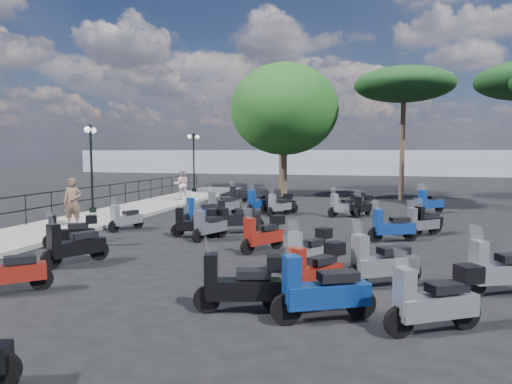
% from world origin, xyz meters
% --- Properties ---
extents(ground, '(120.00, 120.00, 0.00)m').
position_xyz_m(ground, '(0.00, 0.00, 0.00)').
color(ground, black).
rests_on(ground, ground).
extents(sidewalk, '(3.00, 30.00, 0.15)m').
position_xyz_m(sidewalk, '(-6.50, 3.00, 0.07)').
color(sidewalk, '#605E5C').
rests_on(sidewalk, ground).
extents(railing, '(0.04, 26.04, 1.10)m').
position_xyz_m(railing, '(-7.80, 2.80, 0.90)').
color(railing, black).
rests_on(railing, sidewalk).
extents(lamp_post_1, '(0.54, 1.08, 3.83)m').
position_xyz_m(lamp_post_1, '(-7.49, 2.99, 2.33)').
color(lamp_post_1, black).
rests_on(lamp_post_1, sidewalk).
extents(lamp_post_2, '(0.47, 1.12, 3.89)m').
position_xyz_m(lamp_post_2, '(-7.25, 13.97, 2.37)').
color(lamp_post_2, black).
rests_on(lamp_post_2, sidewalk).
extents(woman, '(0.73, 0.59, 1.74)m').
position_xyz_m(woman, '(-5.90, -0.50, 1.02)').
color(woman, brown).
rests_on(woman, sidewalk).
extents(pedestrian_far, '(1.02, 0.93, 1.70)m').
position_xyz_m(pedestrian_far, '(-5.94, 9.00, 1.00)').
color(pedestrian_far, beige).
rests_on(pedestrian_far, sidewalk).
extents(scooter_0, '(1.26, 1.18, 1.29)m').
position_xyz_m(scooter_0, '(-2.51, -7.15, 0.45)').
color(scooter_0, black).
rests_on(scooter_0, ground).
extents(scooter_1, '(1.37, 0.98, 1.24)m').
position_xyz_m(scooter_1, '(-4.08, -3.03, 0.47)').
color(scooter_1, black).
rests_on(scooter_1, ground).
extents(scooter_2, '(0.73, 1.45, 1.21)m').
position_xyz_m(scooter_2, '(-4.11, -0.02, 0.42)').
color(scooter_2, black).
rests_on(scooter_2, ground).
extents(scooter_3, '(1.57, 0.58, 1.26)m').
position_xyz_m(scooter_3, '(-1.19, -0.66, 0.47)').
color(scooter_3, black).
rests_on(scooter_3, ground).
extents(scooter_4, '(1.36, 1.22, 1.37)m').
position_xyz_m(scooter_4, '(-1.99, 4.44, 0.48)').
color(scooter_4, black).
rests_on(scooter_4, ground).
extents(scooter_5, '(0.78, 1.41, 1.20)m').
position_xyz_m(scooter_5, '(-2.78, 9.42, 0.42)').
color(scooter_5, black).
rests_on(scooter_5, ground).
extents(scooter_7, '(0.97, 1.58, 1.38)m').
position_xyz_m(scooter_7, '(-2.70, -4.79, 0.48)').
color(scooter_7, black).
rests_on(scooter_7, ground).
extents(scooter_8, '(0.80, 1.52, 1.27)m').
position_xyz_m(scooter_8, '(-0.58, -0.86, 0.48)').
color(scooter_8, black).
rests_on(scooter_8, ground).
extents(scooter_9, '(1.25, 1.28, 1.34)m').
position_xyz_m(scooter_9, '(-1.97, 1.96, 0.47)').
color(scooter_9, black).
rests_on(scooter_9, ground).
extents(scooter_10, '(0.91, 1.64, 1.39)m').
position_xyz_m(scooter_10, '(-0.63, 5.60, 0.48)').
color(scooter_10, black).
rests_on(scooter_10, ground).
extents(scooter_11, '(1.05, 1.44, 1.30)m').
position_xyz_m(scooter_11, '(3.39, -5.70, 0.49)').
color(scooter_11, black).
rests_on(scooter_11, ground).
extents(scooter_12, '(1.67, 1.00, 1.45)m').
position_xyz_m(scooter_12, '(3.66, -7.06, 0.50)').
color(scooter_12, black).
rests_on(scooter_12, ground).
extents(scooter_13, '(1.00, 1.44, 1.29)m').
position_xyz_m(scooter_13, '(1.46, -2.12, 0.48)').
color(scooter_13, black).
rests_on(scooter_13, ground).
extents(scooter_14, '(1.73, 0.98, 1.48)m').
position_xyz_m(scooter_14, '(-0.12, 0.47, 0.51)').
color(scooter_14, black).
rests_on(scooter_14, ground).
extents(scooter_15, '(0.92, 1.40, 1.23)m').
position_xyz_m(scooter_15, '(0.43, 5.17, 0.46)').
color(scooter_15, black).
rests_on(scooter_15, ground).
extents(scooter_16, '(1.65, 0.82, 1.37)m').
position_xyz_m(scooter_16, '(0.25, 5.75, 0.48)').
color(scooter_16, black).
rests_on(scooter_16, ground).
extents(scooter_17, '(1.65, 0.71, 1.34)m').
position_xyz_m(scooter_17, '(2.27, -6.97, 0.50)').
color(scooter_17, black).
rests_on(scooter_17, ground).
extents(scooter_18, '(1.58, 1.09, 1.44)m').
position_xyz_m(scooter_18, '(4.64, -4.79, 0.50)').
color(scooter_18, black).
rests_on(scooter_18, ground).
extents(scooter_19, '(0.96, 1.41, 1.25)m').
position_xyz_m(scooter_19, '(3.00, -3.82, 0.47)').
color(scooter_19, black).
rests_on(scooter_19, ground).
extents(scooter_20, '(1.21, 1.11, 1.23)m').
position_xyz_m(scooter_20, '(6.00, 1.51, 0.43)').
color(scooter_20, black).
rests_on(scooter_20, ground).
extents(scooter_21, '(0.78, 1.39, 1.18)m').
position_xyz_m(scooter_21, '(3.99, 5.76, 0.44)').
color(scooter_21, black).
rests_on(scooter_21, ground).
extents(scooter_22, '(1.35, 1.16, 1.30)m').
position_xyz_m(scooter_22, '(3.22, 5.47, 0.49)').
color(scooter_22, black).
rests_on(scooter_22, ground).
extents(scooter_23, '(1.53, 1.04, 1.36)m').
position_xyz_m(scooter_23, '(5.41, -7.08, 0.51)').
color(scooter_23, black).
rests_on(scooter_23, ground).
extents(scooter_24, '(1.64, 0.98, 1.41)m').
position_xyz_m(scooter_24, '(6.94, -4.75, 0.53)').
color(scooter_24, black).
rests_on(scooter_24, ground).
extents(scooter_25, '(1.54, 0.88, 1.32)m').
position_xyz_m(scooter_25, '(5.01, 0.28, 0.46)').
color(scooter_25, black).
rests_on(scooter_25, ground).
extents(scooter_26, '(1.10, 1.32, 1.29)m').
position_xyz_m(scooter_26, '(6.20, 1.80, 0.45)').
color(scooter_26, black).
rests_on(scooter_26, ground).
extents(scooter_27, '(1.33, 1.30, 1.39)m').
position_xyz_m(scooter_27, '(6.91, 7.54, 0.48)').
color(scooter_27, black).
rests_on(scooter_27, ground).
extents(broadleaf_tree, '(6.64, 6.64, 8.23)m').
position_xyz_m(broadleaf_tree, '(-1.02, 13.50, 5.41)').
color(broadleaf_tree, '#38281E').
rests_on(broadleaf_tree, ground).
extents(pine_0, '(5.64, 5.64, 7.60)m').
position_xyz_m(pine_0, '(5.95, 13.17, 6.58)').
color(pine_0, '#38281E').
rests_on(pine_0, ground).
extents(pine_2, '(5.30, 5.30, 7.02)m').
position_xyz_m(pine_2, '(-2.31, 18.75, 6.07)').
color(pine_2, '#38281E').
rests_on(pine_2, ground).
extents(distant_hills, '(70.00, 8.00, 3.00)m').
position_xyz_m(distant_hills, '(0.00, 45.00, 1.50)').
color(distant_hills, gray).
rests_on(distant_hills, ground).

